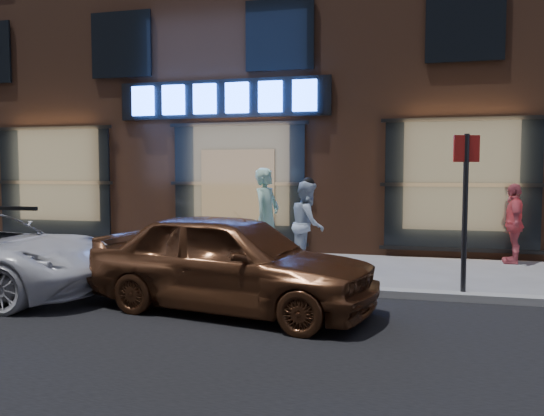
# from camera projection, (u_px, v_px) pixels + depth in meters

# --- Properties ---
(ground) EXTENTS (90.00, 90.00, 0.00)m
(ground) POSITION_uv_depth(u_px,v_px,m) (168.00, 285.00, 8.84)
(ground) COLOR slate
(ground) RESTS_ON ground
(curb) EXTENTS (60.00, 0.25, 0.12)m
(curb) POSITION_uv_depth(u_px,v_px,m) (168.00, 281.00, 8.83)
(curb) COLOR gray
(curb) RESTS_ON ground
(storefront_building) EXTENTS (30.20, 8.28, 10.30)m
(storefront_building) POSITION_uv_depth(u_px,v_px,m) (277.00, 65.00, 16.22)
(storefront_building) COLOR #54301E
(storefront_building) RESTS_ON ground
(man_bowtie) EXTENTS (0.64, 0.81, 1.96)m
(man_bowtie) POSITION_uv_depth(u_px,v_px,m) (267.00, 217.00, 10.62)
(man_bowtie) COLOR #AFE7D0
(man_bowtie) RESTS_ON ground
(man_cap) EXTENTS (0.73, 0.89, 1.70)m
(man_cap) POSITION_uv_depth(u_px,v_px,m) (308.00, 224.00, 10.44)
(man_cap) COLOR silver
(man_cap) RESTS_ON ground
(passerby) EXTENTS (0.48, 0.99, 1.64)m
(passerby) POSITION_uv_depth(u_px,v_px,m) (514.00, 223.00, 10.86)
(passerby) COLOR #BA4C56
(passerby) RESTS_ON ground
(gold_sedan) EXTENTS (4.21, 2.31, 1.36)m
(gold_sedan) POSITION_uv_depth(u_px,v_px,m) (231.00, 261.00, 7.16)
(gold_sedan) COLOR brown
(gold_sedan) RESTS_ON ground
(sign_post) EXTENTS (0.38, 0.16, 2.43)m
(sign_post) POSITION_uv_depth(u_px,v_px,m) (465.00, 200.00, 7.72)
(sign_post) COLOR #262628
(sign_post) RESTS_ON ground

